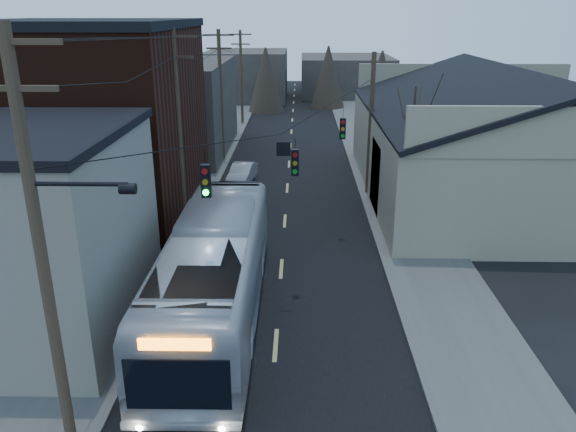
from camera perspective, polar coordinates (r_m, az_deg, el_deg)
name	(u,v)px	position (r m, az deg, el deg)	size (l,w,h in m)	color
road_surface	(288,171)	(39.81, 0.05, 4.55)	(9.00, 110.00, 0.02)	black
sidewalk_left	(197,170)	(40.45, -9.23, 4.61)	(4.00, 110.00, 0.12)	#474744
sidewalk_right	(381,171)	(40.20, 9.38, 4.51)	(4.00, 110.00, 0.12)	#474744
building_clapboard	(10,237)	(21.15, -26.39, -1.90)	(8.00, 8.00, 7.00)	gray
building_brick	(90,129)	(30.85, -19.46, 8.37)	(10.00, 12.00, 10.00)	black
building_left_far	(170,108)	(46.08, -11.90, 10.71)	(9.00, 14.00, 7.00)	#352F2A
warehouse	(502,152)	(36.41, 20.92, 6.11)	(16.16, 20.60, 7.73)	gray
building_far_left	(247,75)	(74.06, -4.19, 14.08)	(10.00, 12.00, 6.00)	#352F2A
building_far_right	(346,75)	(79.02, 5.88, 14.04)	(12.00, 14.00, 5.00)	#352F2A
bare_tree	(410,157)	(29.78, 12.33, 5.89)	(0.40, 0.40, 7.20)	black
utility_lines	(233,116)	(33.22, -5.61, 10.09)	(11.24, 45.28, 10.50)	#382B1E
bus	(214,273)	(20.41, -7.51, -5.72)	(3.09, 13.21, 3.68)	#B4B8C1
parked_car	(242,174)	(37.08, -4.69, 4.31)	(1.34, 3.85, 1.27)	#929599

